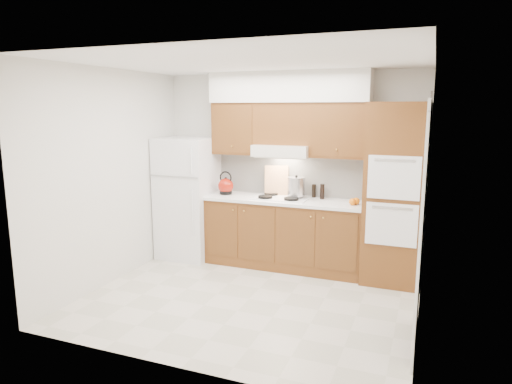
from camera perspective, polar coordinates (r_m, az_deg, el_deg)
floor at (r=5.30m, az=-0.88°, el=-13.23°), size 3.60×3.60×0.00m
ceiling at (r=4.88m, az=-0.96°, el=15.99°), size 3.60×3.60×0.00m
wall_back at (r=6.32m, az=4.21°, el=2.89°), size 3.60×0.02×2.60m
wall_left at (r=5.84m, az=-17.52°, el=1.80°), size 0.02×3.00×2.60m
wall_right at (r=4.57m, az=20.47°, el=-0.65°), size 0.02×3.00×2.60m
fridge at (r=6.62m, az=-8.48°, el=-0.71°), size 0.75×0.72×1.72m
base_cabinets at (r=6.21m, az=3.51°, el=-5.26°), size 2.11×0.60×0.90m
countertop at (r=6.09m, az=3.53°, el=-1.02°), size 2.13×0.62×0.04m
backsplash at (r=6.31m, az=4.38°, el=2.14°), size 2.11×0.03×0.56m
oven_cabinet at (r=5.78m, az=16.99°, el=-0.27°), size 0.70×0.65×2.20m
upper_cab_left at (r=6.37m, az=-2.39°, el=7.93°), size 0.63×0.33×0.70m
upper_cab_right at (r=5.94m, az=10.47°, el=7.59°), size 0.73×0.33×0.70m
range_hood at (r=6.09m, az=3.39°, el=5.21°), size 0.75×0.45×0.15m
upper_cab_over_hood at (r=6.12m, az=3.60°, el=8.52°), size 0.75×0.33×0.55m
soffit at (r=6.10m, az=4.07°, el=12.97°), size 2.13×0.36×0.40m
cooktop at (r=6.12m, az=3.14°, el=-0.72°), size 0.74×0.50×0.01m
doorway at (r=4.29m, az=20.01°, el=-4.77°), size 0.02×0.90×2.10m
wall_clock at (r=5.05m, az=21.03°, el=10.01°), size 0.02×0.30×0.30m
kettle at (r=6.38m, az=-3.80°, el=0.75°), size 0.27×0.27×0.22m
cutting_board at (r=6.27m, az=2.58°, el=1.36°), size 0.34×0.20×0.43m
stock_pot at (r=6.10m, az=5.04°, el=0.63°), size 0.25×0.25×0.25m
condiment_a at (r=6.09m, az=8.28°, el=0.06°), size 0.06×0.06×0.20m
condiment_b at (r=6.21m, az=7.24°, el=0.15°), size 0.07×0.07×0.18m
condiment_c at (r=6.12m, az=8.23°, el=-0.17°), size 0.06×0.06×0.14m
orange_near at (r=5.83m, az=12.41°, el=-1.12°), size 0.09×0.09×0.09m
orange_far at (r=5.78m, az=11.98°, el=-1.21°), size 0.11×0.11×0.09m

